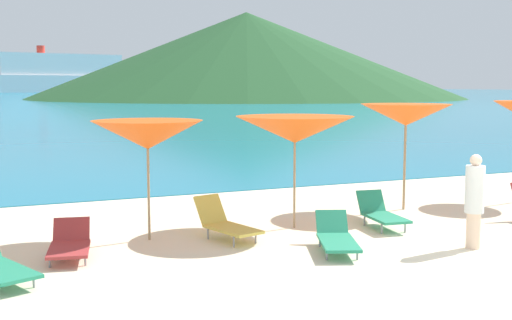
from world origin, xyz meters
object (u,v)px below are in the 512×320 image
(umbrella_5, at_px, (406,115))
(beachgoer_1, at_px, (474,199))
(lounge_chair_3, at_px, (225,223))
(lounge_chair_4, at_px, (381,213))
(umbrella_3, at_px, (148,135))
(umbrella_4, at_px, (295,130))
(lounge_chair_1, at_px, (337,237))
(cruise_ship, at_px, (62,75))
(lounge_chair_8, at_px, (70,244))

(umbrella_5, xyz_separation_m, beachgoer_1, (-1.07, -3.42, -1.27))
(lounge_chair_3, height_order, lounge_chair_4, lounge_chair_3)
(lounge_chair_4, bearing_deg, umbrella_3, 177.55)
(umbrella_3, height_order, lounge_chair_4, umbrella_3)
(umbrella_3, relative_size, umbrella_4, 0.86)
(umbrella_3, relative_size, lounge_chair_1, 1.31)
(beachgoer_1, distance_m, cruise_ship, 268.47)
(lounge_chair_1, bearing_deg, lounge_chair_4, 57.04)
(umbrella_3, xyz_separation_m, umbrella_5, (6.00, 0.57, 0.22))
(umbrella_3, bearing_deg, umbrella_4, -2.95)
(lounge_chair_4, relative_size, cruise_ship, 0.02)
(lounge_chair_1, bearing_deg, cruise_ship, 105.51)
(lounge_chair_3, bearing_deg, lounge_chair_8, 169.31)
(lounge_chair_4, distance_m, lounge_chair_8, 5.94)
(lounge_chair_1, distance_m, beachgoer_1, 2.45)
(umbrella_3, relative_size, lounge_chair_4, 1.53)
(umbrella_5, xyz_separation_m, lounge_chair_4, (-1.56, -1.39, -1.84))
(lounge_chair_3, height_order, lounge_chair_8, lounge_chair_3)
(umbrella_3, relative_size, beachgoer_1, 1.34)
(umbrella_3, bearing_deg, lounge_chair_1, -37.17)
(umbrella_4, bearing_deg, lounge_chair_4, -23.09)
(umbrella_3, xyz_separation_m, lounge_chair_3, (1.28, -0.53, -1.60))
(lounge_chair_4, height_order, lounge_chair_8, lounge_chair_4)
(umbrella_4, xyz_separation_m, umbrella_5, (3.13, 0.72, 0.20))
(umbrella_3, height_order, lounge_chair_8, umbrella_3)
(umbrella_4, relative_size, lounge_chair_4, 1.79)
(lounge_chair_8, relative_size, beachgoer_1, 0.92)
(lounge_chair_1, distance_m, cruise_ship, 267.92)
(umbrella_4, xyz_separation_m, lounge_chair_3, (-1.59, -0.38, -1.62))
(lounge_chair_1, xyz_separation_m, beachgoer_1, (2.23, -0.80, 0.62))
(umbrella_4, height_order, lounge_chair_1, umbrella_4)
(lounge_chair_4, bearing_deg, lounge_chair_8, -172.88)
(umbrella_4, xyz_separation_m, lounge_chair_1, (-0.16, -1.90, -1.70))
(lounge_chair_3, bearing_deg, umbrella_4, -1.35)
(beachgoer_1, bearing_deg, umbrella_4, -76.99)
(umbrella_3, bearing_deg, lounge_chair_4, -10.44)
(lounge_chair_1, distance_m, lounge_chair_4, 2.13)
(umbrella_4, height_order, beachgoer_1, umbrella_4)
(umbrella_5, bearing_deg, umbrella_4, -167.07)
(umbrella_3, distance_m, beachgoer_1, 5.79)
(lounge_chair_8, relative_size, cruise_ship, 0.02)
(umbrella_4, height_order, umbrella_5, umbrella_5)
(lounge_chair_1, relative_size, lounge_chair_8, 1.10)
(lounge_chair_8, distance_m, cruise_ship, 267.10)
(lounge_chair_3, relative_size, cruise_ship, 0.02)
(beachgoer_1, bearing_deg, umbrella_5, -131.65)
(lounge_chair_3, bearing_deg, lounge_chair_1, -61.62)
(umbrella_3, xyz_separation_m, lounge_chair_1, (2.70, -2.05, -1.67))
(umbrella_3, xyz_separation_m, cruise_ship, (31.85, 264.20, 4.93))
(umbrella_4, height_order, cruise_ship, cruise_ship)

